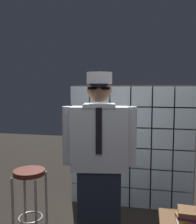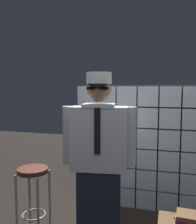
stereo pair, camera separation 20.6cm
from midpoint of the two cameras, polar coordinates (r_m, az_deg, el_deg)
The scene contains 4 objects.
glass_block_wall at distance 3.51m, azimuth 10.51°, elevation -8.08°, with size 1.72×0.10×1.72m.
standing_person at distance 2.48m, azimuth 2.64°, elevation -11.35°, with size 0.73×0.35×1.81m.
bar_stool at distance 2.98m, azimuth -12.60°, elevation -16.03°, with size 0.34×0.34×0.77m.
book_stack at distance 2.44m, azimuth 22.49°, elevation -22.07°, with size 0.24×0.22×0.13m.
Camera 2 is at (0.44, -2.02, 1.67)m, focal length 40.09 mm.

